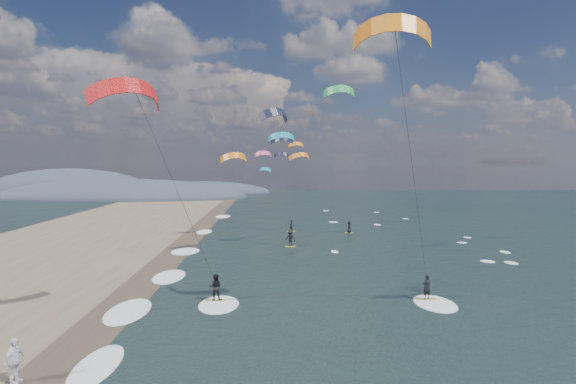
{
  "coord_description": "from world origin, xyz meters",
  "views": [
    {
      "loc": [
        -2.41,
        -23.56,
        9.22
      ],
      "look_at": [
        -1.0,
        12.0,
        7.0
      ],
      "focal_mm": 30.0,
      "sensor_mm": 36.0,
      "label": 1
    }
  ],
  "objects": [
    {
      "name": "shoreline_surf",
      "position": [
        -10.8,
        14.75,
        0.0
      ],
      "size": [
        2.4,
        79.4,
        0.11
      ],
      "color": "white",
      "rests_on": "ground"
    },
    {
      "name": "coastal_hills",
      "position": [
        -44.84,
        107.86,
        0.0
      ],
      "size": [
        80.0,
        41.0,
        15.0
      ],
      "color": "#3D4756",
      "rests_on": "ground"
    },
    {
      "name": "kitesurfer_near_b",
      "position": [
        -8.36,
        3.7,
        9.29
      ],
      "size": [
        7.13,
        9.17,
        14.2
      ],
      "color": "#B2BA20",
      "rests_on": "ground"
    },
    {
      "name": "wet_sand_strip",
      "position": [
        -12.0,
        10.0,
        0.0
      ],
      "size": [
        3.0,
        240.0,
        0.0
      ],
      "primitive_type": "cube",
      "color": "#382D23",
      "rests_on": "ground"
    },
    {
      "name": "far_kitesurfers",
      "position": [
        2.1,
        32.53,
        0.86
      ],
      "size": [
        9.28,
        12.21,
        1.8
      ],
      "color": "#B2BA20",
      "rests_on": "ground"
    },
    {
      "name": "beach_walker",
      "position": [
        -13.02,
        -3.64,
        0.97
      ],
      "size": [
        0.7,
        1.21,
        1.94
      ],
      "primitive_type": "imported",
      "rotation": [
        0.0,
        0.0,
        1.36
      ],
      "color": "silver",
      "rests_on": "ground"
    },
    {
      "name": "ground",
      "position": [
        0.0,
        0.0,
        0.0
      ],
      "size": [
        260.0,
        260.0,
        0.0
      ],
      "primitive_type": "plane",
      "color": "black",
      "rests_on": "ground"
    },
    {
      "name": "kitesurfer_near_a",
      "position": [
        4.96,
        2.76,
        13.21
      ],
      "size": [
        7.77,
        8.58,
        17.34
      ],
      "color": "#B2BA20",
      "rests_on": "ground"
    },
    {
      "name": "bg_kite_field",
      "position": [
        -0.03,
        54.72,
        12.09
      ],
      "size": [
        14.61,
        69.25,
        10.0
      ],
      "color": "#D83F8C",
      "rests_on": "ground"
    }
  ]
}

